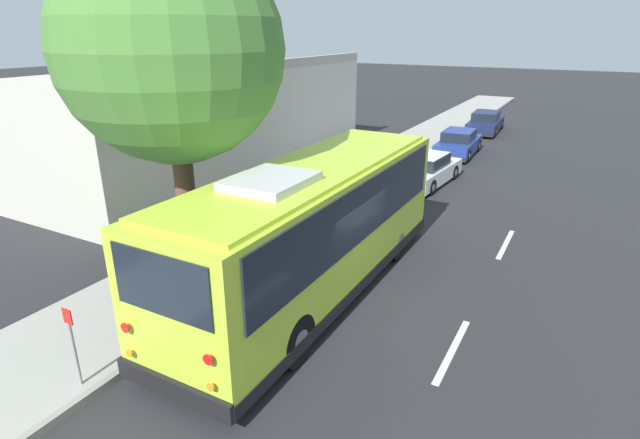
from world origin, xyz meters
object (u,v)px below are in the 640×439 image
Objects in this scene: shuttle_bus at (313,224)px; parked_sedan_white at (425,170)px; parked_sedan_navy at (485,123)px; fire_hydrant at (368,179)px; sign_post_near at (74,346)px; sign_post_far at (133,308)px; street_tree at (174,33)px; parked_sedan_blue at (458,143)px.

shuttle_bus is 2.20× the size of parked_sedan_white.
fire_hydrant is at bearing 171.69° from parked_sedan_navy.
parked_sedan_white is 5.34× the size of fire_hydrant.
sign_post_near is 1.87× the size of fire_hydrant.
parked_sedan_navy is at bearing -2.63° from sign_post_far.
parked_sedan_white is 2.61× the size of sign_post_far.
parked_sedan_navy is at bearing 5.20° from parked_sedan_white.
fire_hydrant is (7.92, 2.04, -1.23)m from shuttle_bus.
street_tree is at bearing 110.98° from shuttle_bus.
shuttle_bus is at bearing -25.79° from sign_post_far.
parked_sedan_white is at bearing -11.50° from street_tree.
parked_sedan_blue is 6.85m from parked_sedan_navy.
parked_sedan_blue is 0.49× the size of street_tree.
parked_sedan_navy is 27.79m from sign_post_near.
parked_sedan_navy is (22.68, 0.61, -1.20)m from shuttle_bus.
shuttle_bus is at bearing -68.97° from street_tree.
parked_sedan_white is at bearing -5.61° from sign_post_far.
fire_hydrant is (-7.91, 1.50, -0.04)m from parked_sedan_blue.
sign_post_far is (1.30, 0.00, 0.07)m from sign_post_near.
parked_sedan_navy reaches higher than parked_sedan_white.
parked_sedan_white is 12.55m from parked_sedan_navy.
parked_sedan_white is 13.98m from sign_post_far.
sign_post_near is (-27.76, 1.22, 0.34)m from parked_sedan_navy.
sign_post_near is at bearing 160.16° from shuttle_bus.
sign_post_far is at bearing 174.58° from parked_sedan_navy.
sign_post_near is at bearing -167.33° from street_tree.
sign_post_far is (-26.46, 1.22, 0.41)m from parked_sedan_navy.
fire_hydrant is at bearing 0.93° from sign_post_near.
parked_sedan_blue reaches higher than parked_sedan_white.
sign_post_near is at bearing -179.07° from fire_hydrant.
parked_sedan_navy is 24.41m from street_tree.
sign_post_far reaches higher than parked_sedan_white.
parked_sedan_navy is 26.50m from sign_post_far.
parked_sedan_blue is 2.77× the size of sign_post_near.
street_tree is at bearing 18.35° from sign_post_far.
street_tree is at bearing 170.71° from parked_sedan_blue.
shuttle_bus is 6.28× the size of sign_post_near.
parked_sedan_white reaches higher than fire_hydrant.
sign_post_near reaches higher than parked_sedan_white.
parked_sedan_white is 0.50× the size of street_tree.
street_tree reaches higher than parked_sedan_navy.
parked_sedan_white is 12.59m from street_tree.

